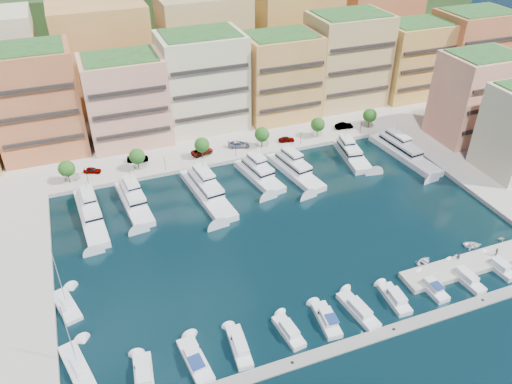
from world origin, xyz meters
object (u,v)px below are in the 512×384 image
car_5 (344,126)px  cruiser_0 (144,376)px  tree_4 (318,125)px  yacht_1 (134,201)px  tree_1 (137,156)px  lamppost_4 (361,124)px  cruiser_1 (195,361)px  cruiser_4 (327,320)px  yacht_6 (402,151)px  tender_1 (457,255)px  lamppost_1 (164,160)px  sailboat_1 (66,306)px  cruiser_3 (289,332)px  person_1 (496,252)px  cruiser_8 (465,278)px  cruiser_6 (395,299)px  yacht_2 (206,190)px  car_2 (202,151)px  tree_5 (370,115)px  tree_3 (262,134)px  tender_0 (424,262)px  yacht_0 (90,213)px  yacht_3 (258,173)px  tender_2 (473,245)px  lamppost_0 (86,174)px  tree_2 (202,145)px  car_1 (138,158)px  lamppost_3 (301,135)px  cruiser_5 (358,310)px  sailboat_0 (77,368)px  car_0 (92,170)px  tree_0 (67,169)px  cruiser_7 (432,288)px  cruiser_9 (499,267)px  car_3 (239,144)px  yacht_4 (294,169)px  person_0 (458,256)px  lamppost_2 (236,147)px  tender_3 (501,239)px

car_5 → cruiser_0: bearing=138.1°
tree_4 → yacht_1: 53.12m
tree_1 → lamppost_4: bearing=-2.2°
cruiser_1 → cruiser_4: same height
yacht_6 → tender_1: (-13.19, -37.34, -0.78)m
lamppost_1 → sailboat_1: bearing=-124.2°
cruiser_3 → person_1: bearing=3.2°
lamppost_4 → cruiser_8: lamppost_4 is taller
lamppost_1 → cruiser_6: (27.88, -55.78, -3.28)m
cruiser_4 → yacht_2: bearing=100.5°
car_2 → tree_5: bearing=-105.3°
yacht_6 → cruiser_3: 66.61m
tree_3 → tender_0: (12.65, -51.68, -4.39)m
yacht_0 → yacht_3: bearing=3.5°
cruiser_0 → cruiser_8: same height
yacht_3 → tender_2: (30.34, -39.03, -0.84)m
tender_0 → tender_2: 12.01m
tree_4 → sailboat_1: bearing=-149.6°
lamppost_0 → cruiser_6: (45.88, -55.78, -3.28)m
cruiser_1 → tree_2: bearing=73.1°
car_1 → yacht_3: bearing=-111.1°
lamppost_3 → yacht_2: 31.97m
tender_2 → tree_4: bearing=28.0°
car_1 → lamppost_4: bearing=-85.3°
yacht_2 → sailboat_1: bearing=-142.2°
lamppost_4 → yacht_2: yacht_2 is taller
yacht_3 → cruiser_0: (-35.69, -46.08, -0.66)m
lamppost_0 → lamppost_3: same height
tree_2 → tender_2: size_ratio=1.58×
tree_5 → yacht_0: 78.18m
tree_1 → cruiser_3: bearing=-76.6°
tree_1 → yacht_3: 29.13m
cruiser_0 → tender_1: (60.97, 5.59, -0.12)m
lamppost_4 → cruiser_5: bearing=-120.9°
sailboat_0 → car_1: bearing=71.7°
tender_2 → cruiser_0: bearing=114.5°
yacht_0 → car_0: (2.15, 16.99, 0.49)m
tree_0 → cruiser_7: tree_0 is taller
car_2 → cruiser_9: bearing=-159.2°
tree_5 → car_3: 37.79m
yacht_4 → sailboat_1: size_ratio=1.49×
car_1 → person_0: person_0 is taller
car_1 → person_1: size_ratio=3.02×
cruiser_1 → lamppost_2: bearing=65.4°
yacht_0 → cruiser_7: size_ratio=3.05×
yacht_3 → person_1: yacht_3 is taller
tender_3 → tender_2: bearing=104.5°
cruiser_3 → tree_5: bearing=49.2°
lamppost_2 → cruiser_7: size_ratio=0.59×
yacht_3 → cruiser_4: 46.45m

